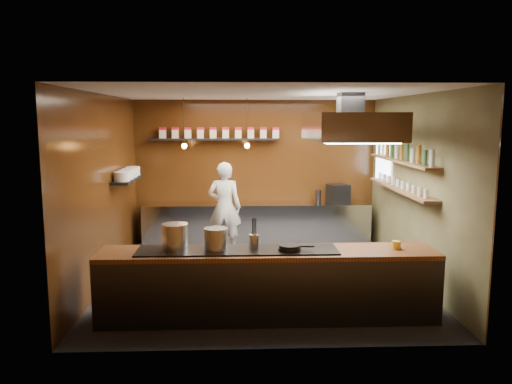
{
  "coord_description": "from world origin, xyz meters",
  "views": [
    {
      "loc": [
        -0.41,
        -7.89,
        2.62
      ],
      "look_at": [
        -0.08,
        0.4,
        1.39
      ],
      "focal_mm": 35.0,
      "sensor_mm": 36.0,
      "label": 1
    }
  ],
  "objects_px": {
    "espresso_machine": "(338,194)",
    "chef": "(225,207)",
    "extractor_hood": "(350,126)",
    "stockpot_small": "(216,239)",
    "stockpot_large": "(175,236)"
  },
  "relations": [
    {
      "from": "espresso_machine",
      "to": "chef",
      "type": "xyz_separation_m",
      "value": [
        -2.32,
        -0.37,
        -0.2
      ]
    },
    {
      "from": "espresso_machine",
      "to": "chef",
      "type": "relative_size",
      "value": 0.22
    },
    {
      "from": "espresso_machine",
      "to": "chef",
      "type": "height_order",
      "value": "chef"
    },
    {
      "from": "extractor_hood",
      "to": "stockpot_small",
      "type": "distance_m",
      "value": 2.72
    },
    {
      "from": "espresso_machine",
      "to": "chef",
      "type": "bearing_deg",
      "value": 170.99
    },
    {
      "from": "extractor_hood",
      "to": "espresso_machine",
      "type": "distance_m",
      "value": 2.92
    },
    {
      "from": "stockpot_small",
      "to": "chef",
      "type": "bearing_deg",
      "value": 89.48
    },
    {
      "from": "stockpot_large",
      "to": "stockpot_small",
      "type": "relative_size",
      "value": 1.1
    },
    {
      "from": "stockpot_small",
      "to": "chef",
      "type": "relative_size",
      "value": 0.17
    },
    {
      "from": "stockpot_large",
      "to": "chef",
      "type": "xyz_separation_m",
      "value": [
        0.57,
        3.3,
        -0.21
      ]
    },
    {
      "from": "extractor_hood",
      "to": "chef",
      "type": "distance_m",
      "value": 3.33
    },
    {
      "from": "extractor_hood",
      "to": "stockpot_small",
      "type": "height_order",
      "value": "extractor_hood"
    },
    {
      "from": "extractor_hood",
      "to": "chef",
      "type": "height_order",
      "value": "extractor_hood"
    },
    {
      "from": "stockpot_small",
      "to": "chef",
      "type": "distance_m",
      "value": 3.39
    },
    {
      "from": "stockpot_small",
      "to": "chef",
      "type": "xyz_separation_m",
      "value": [
        0.03,
        3.39,
        -0.19
      ]
    }
  ]
}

